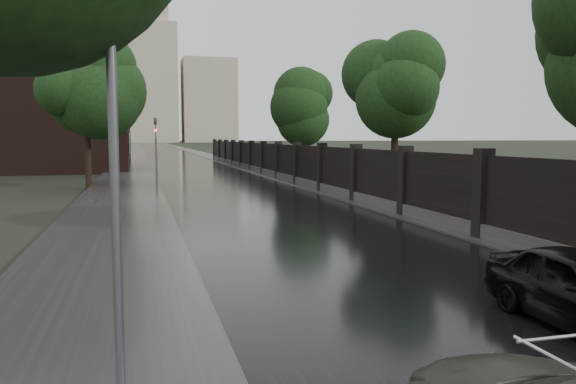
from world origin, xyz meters
The scene contains 10 objects.
road centered at (0.00, 190.00, 0.01)m, with size 8.00×420.00×0.02m, color black.
sidewalk_left centered at (-6.00, 190.00, 0.08)m, with size 4.00×420.00×0.16m, color #2D2D2D.
verge_right centered at (5.50, 190.00, 0.04)m, with size 3.00×420.00×0.08m, color #2D2D2D.
fence_right centered at (4.60, 32.01, 1.01)m, with size 0.45×75.72×2.70m.
tree_left_far centered at (-8.00, 30.00, 5.24)m, with size 4.25×4.25×7.39m.
tree_right_b centered at (7.50, 22.00, 4.95)m, with size 4.08×4.08×7.01m.
tree_right_c centered at (7.50, 40.00, 4.95)m, with size 4.08×4.08×7.01m.
lamp_post centered at (-5.40, 1.50, 2.67)m, with size 0.25×0.12×5.11m.
traffic_light centered at (-4.30, 24.99, 2.40)m, with size 0.16×0.32×4.00m.
stalinist_tower centered at (0.00, 300.00, 38.38)m, with size 92.00×30.00×159.00m.
Camera 1 is at (-5.16, -4.37, 3.04)m, focal length 35.00 mm.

